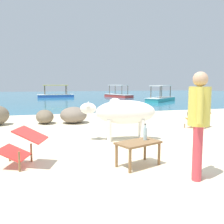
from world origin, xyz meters
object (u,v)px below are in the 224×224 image
bottle (145,133)px  deck_chair_far (22,145)px  boat_red (118,95)px  boat_blue (56,95)px  boat_teal (161,98)px  cow (123,113)px  person_standing (199,117)px  deck_chair_near (198,116)px  low_bench_table (138,146)px

bottle → deck_chair_far: bottle is taller
boat_red → boat_blue: (-6.35, 1.29, 0.00)m
bottle → boat_blue: bearing=91.8°
boat_teal → bottle: bearing=-158.3°
cow → person_standing: bearing=108.9°
deck_chair_near → person_standing: size_ratio=0.57×
deck_chair_far → boat_red: size_ratio=0.23×
cow → boat_red: 19.44m
boat_blue → boat_teal: same height
low_bench_table → deck_chair_near: bearing=21.3°
boat_blue → low_bench_table: bearing=88.1°
low_bench_table → deck_chair_near: (3.25, 2.97, 0.02)m
low_bench_table → person_standing: person_standing is taller
boat_red → boat_teal: size_ratio=1.09×
bottle → boat_red: (5.65, 20.47, -0.30)m
boat_teal → deck_chair_far: bearing=-165.4°
cow → low_bench_table: (-0.34, -1.92, -0.35)m
cow → low_bench_table: 1.98m
deck_chair_near → boat_blue: bearing=-106.1°
cow → boat_teal: size_ratio=0.55×
deck_chair_far → boat_red: 21.51m
bottle → boat_red: 21.24m
bottle → cow: bearing=84.4°
cow → deck_chair_near: (2.90, 1.05, -0.33)m
bottle → deck_chair_near: size_ratio=0.32×
cow → boat_blue: (-0.88, 19.93, -0.46)m
cow → deck_chair_far: bearing=43.6°
person_standing → deck_chair_near: bearing=-92.4°
bottle → boat_blue: 21.77m
cow → deck_chair_far: cow is taller
low_bench_table → boat_red: size_ratio=0.23×
person_standing → boat_teal: bearing=-82.3°
bottle → person_standing: 1.06m
deck_chair_far → person_standing: bearing=172.0°
boat_teal → person_standing: bearing=-155.4°
person_standing → deck_chair_far: bearing=6.4°
deck_chair_far → boat_teal: boat_teal is taller
bottle → low_bench_table: bearing=-151.7°
boat_blue → boat_teal: size_ratio=1.06×
bottle → person_standing: (0.49, -0.85, 0.39)m
low_bench_table → boat_teal: 16.08m
cow → boat_blue: boat_blue is taller
low_bench_table → deck_chair_near: 4.40m
boat_teal → boat_blue: bearing=95.8°
boat_red → boat_teal: (1.71, -6.35, 0.00)m
deck_chair_near → boat_blue: 19.25m
cow → boat_blue: 19.95m
low_bench_table → deck_chair_far: 2.02m
cow → bottle: cow is taller
boat_blue → bottle: bearing=88.5°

